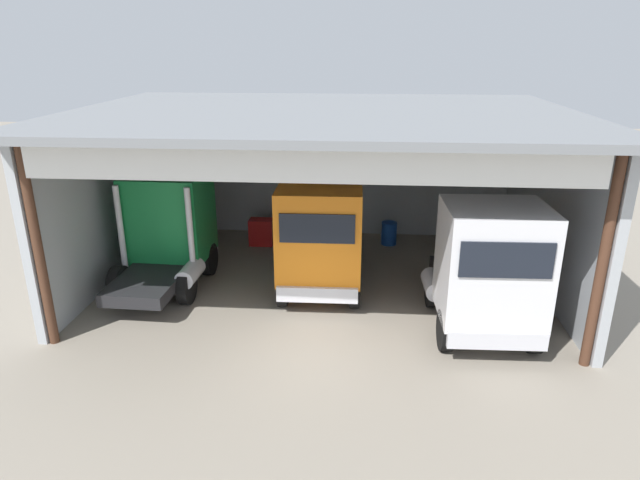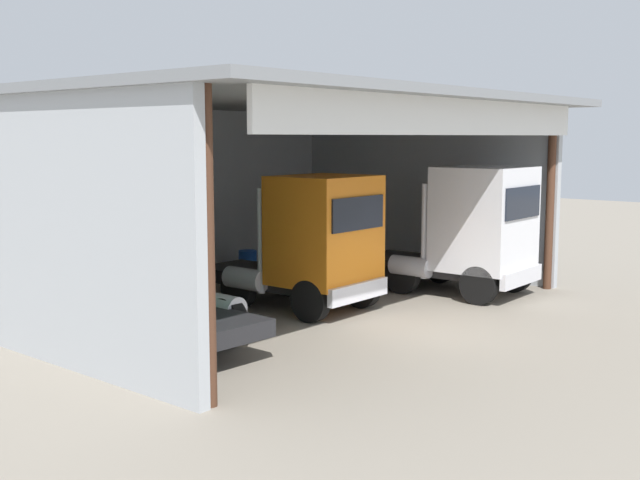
% 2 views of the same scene
% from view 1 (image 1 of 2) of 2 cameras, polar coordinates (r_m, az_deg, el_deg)
% --- Properties ---
extents(ground_plane, '(80.00, 80.00, 0.00)m').
position_cam_1_polar(ground_plane, '(13.97, -1.10, -11.86)').
color(ground_plane, gray).
rests_on(ground_plane, ground).
extents(workshop_shed, '(14.40, 10.69, 5.50)m').
position_cam_1_polar(workshop_shed, '(17.77, 0.57, 8.40)').
color(workshop_shed, '#ADB2B7').
rests_on(workshop_shed, ground).
extents(truck_green_yard_outside, '(2.61, 4.63, 3.48)m').
position_cam_1_polar(truck_green_yard_outside, '(17.98, -15.45, 1.14)').
color(truck_green_yard_outside, '#197F3D').
rests_on(truck_green_yard_outside, ground).
extents(truck_orange_right_bay, '(2.61, 5.08, 3.49)m').
position_cam_1_polar(truck_orange_right_bay, '(16.40, -0.05, 0.03)').
color(truck_orange_right_bay, orange).
rests_on(truck_orange_right_bay, ground).
extents(truck_white_left_bay, '(2.73, 5.06, 3.64)m').
position_cam_1_polar(truck_white_left_bay, '(14.67, 16.87, -2.92)').
color(truck_white_left_bay, white).
rests_on(truck_white_left_bay, ground).
extents(oil_drum, '(0.58, 0.58, 0.87)m').
position_cam_1_polar(oil_drum, '(21.25, 7.14, 0.71)').
color(oil_drum, '#194CB2').
rests_on(oil_drum, ground).
extents(tool_cart, '(0.90, 0.60, 1.00)m').
position_cam_1_polar(tool_cart, '(21.15, -6.06, 0.84)').
color(tool_cart, red).
rests_on(tool_cart, ground).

